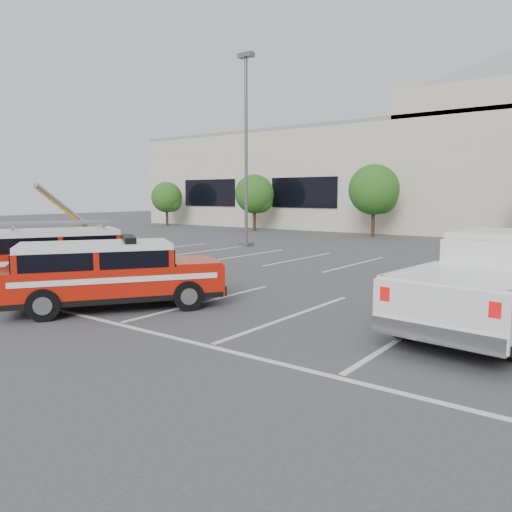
{
  "coord_description": "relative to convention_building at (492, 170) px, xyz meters",
  "views": [
    {
      "loc": [
        8.84,
        -9.53,
        2.81
      ],
      "look_at": [
        0.23,
        1.93,
        1.05
      ],
      "focal_mm": 35.0,
      "sensor_mm": 36.0,
      "label": 1
    }
  ],
  "objects": [
    {
      "name": "convention_building",
      "position": [
        0.0,
        0.0,
        0.0
      ],
      "size": [
        60.0,
        16.99,
        13.2
      ],
      "color": "beige",
      "rests_on": "ground"
    },
    {
      "name": "white_pickup",
      "position": [
        6.53,
        -29.93,
        -3.91
      ],
      "size": [
        2.85,
        6.76,
        2.02
      ],
      "rotation": [
        0.0,
        0.0,
        -0.09
      ],
      "color": "silver",
      "rests_on": "ground"
    },
    {
      "name": "tree_mid_left",
      "position": [
        -5.09,
        -9.82,
        -1.68
      ],
      "size": [
        3.37,
        3.37,
        4.85
      ],
      "color": "#3F2B19",
      "rests_on": "ground"
    },
    {
      "name": "tree_far_left",
      "position": [
        -25.09,
        -9.82,
        -2.22
      ],
      "size": [
        2.77,
        2.77,
        3.99
      ],
      "color": "#3F2B19",
      "rests_on": "ground"
    },
    {
      "name": "ground",
      "position": [
        -0.18,
        -31.86,
        -4.72
      ],
      "size": [
        120.0,
        120.0,
        0.0
      ],
      "primitive_type": "plane",
      "color": "#3C3C3F",
      "rests_on": "ground"
    },
    {
      "name": "tree_left",
      "position": [
        -15.09,
        -9.82,
        -1.95
      ],
      "size": [
        3.07,
        3.07,
        4.42
      ],
      "color": "#3F2B19",
      "rests_on": "ground"
    },
    {
      "name": "light_pole_left",
      "position": [
        -8.18,
        -19.86,
        0.47
      ],
      "size": [
        0.9,
        0.6,
        10.24
      ],
      "color": "#59595E",
      "rests_on": "ground"
    },
    {
      "name": "ladder_suv",
      "position": [
        -5.04,
        -32.6,
        -3.92
      ],
      "size": [
        4.11,
        5.42,
        2.0
      ],
      "rotation": [
        0.0,
        0.0,
        -0.48
      ],
      "color": "#A91508",
      "rests_on": "ground"
    },
    {
      "name": "utility_rig",
      "position": [
        -9.21,
        -30.75,
        -4.07
      ],
      "size": [
        3.33,
        4.12,
        3.27
      ],
      "rotation": [
        0.0,
        0.0,
        0.14
      ],
      "color": "#59595E",
      "rests_on": "ground"
    },
    {
      "name": "stall_markings",
      "position": [
        -0.18,
        -27.36,
        -4.71
      ],
      "size": [
        23.0,
        15.0,
        0.01
      ],
      "primitive_type": "cube",
      "color": "silver",
      "rests_on": "ground"
    },
    {
      "name": "fire_chief_suv",
      "position": [
        -1.53,
        -33.78,
        -3.98
      ],
      "size": [
        4.43,
        5.25,
        1.8
      ],
      "rotation": [
        0.0,
        0.0,
        -0.61
      ],
      "color": "#A91508",
      "rests_on": "ground"
    }
  ]
}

